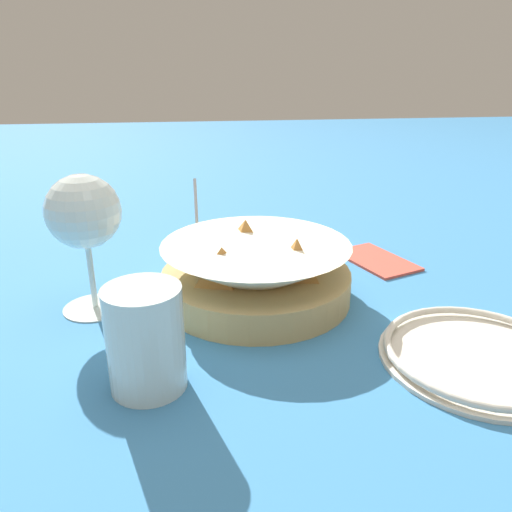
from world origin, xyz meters
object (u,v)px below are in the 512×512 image
Objects in this scene: food_basket at (256,274)px; beer_mug at (146,341)px; side_plate at (478,355)px; sauce_cup at (198,240)px; wine_glass at (84,216)px.

beer_mug is (-0.17, 0.12, 0.01)m from food_basket.
side_plate is at bearing -91.06° from beer_mug.
side_plate is (-0.18, -0.20, -0.03)m from food_basket.
food_basket is 1.21× the size of side_plate.
beer_mug reaches higher than side_plate.
sauce_cup is at bearing 21.37° from food_basket.
side_plate is (-0.17, -0.40, -0.11)m from wine_glass.
wine_glass is (-0.00, 0.20, 0.08)m from food_basket.
sauce_cup is 0.67× the size of wine_glass.
wine_glass reaches higher than beer_mug.
sauce_cup is 0.35m from beer_mug.
sauce_cup reaches higher than beer_mug.
food_basket is 2.14× the size of sauce_cup.
wine_glass is 1.52× the size of beer_mug.
beer_mug is 0.56× the size of side_plate.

